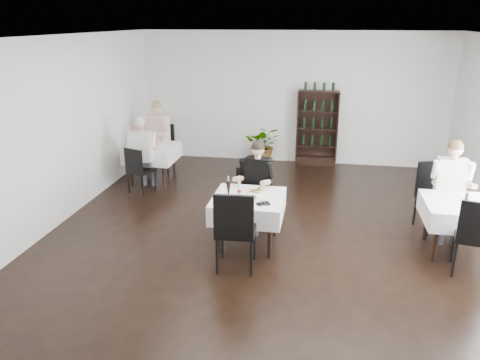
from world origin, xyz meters
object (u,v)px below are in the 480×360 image
Objects in this scene: wine_shelf at (317,129)px; main_table at (248,206)px; potted_tree at (263,145)px; diner_main at (256,179)px.

main_table is at bearing -101.78° from wine_shelf.
main_table is 4.22m from potted_tree.
wine_shelf is 3.80m from diner_main.
diner_main is (0.34, -3.58, 0.38)m from potted_tree.
wine_shelf is 1.22× the size of diner_main.
main_table is 1.13× the size of potted_tree.
wine_shelf is 1.70× the size of main_table.
diner_main is (0.02, 0.62, 0.21)m from main_table.
wine_shelf is 1.93× the size of potted_tree.
potted_tree is at bearing 94.29° from main_table.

